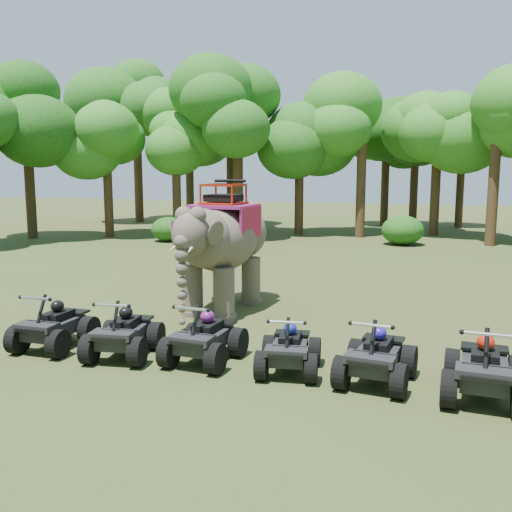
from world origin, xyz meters
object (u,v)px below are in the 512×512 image
object	(u,v)px
atv_1	(124,327)
atv_3	(289,343)
atv_0	(54,320)
atv_2	(204,331)
elephant	(223,246)
atv_4	(377,349)
atv_5	(485,361)

from	to	relation	value
atv_1	atv_3	bearing A→B (deg)	-5.69
atv_0	atv_2	distance (m)	3.59
atv_0	elephant	bearing A→B (deg)	62.41
atv_2	atv_4	distance (m)	3.55
atv_3	atv_5	world-z (taller)	atv_5
atv_0	atv_5	world-z (taller)	atv_5
atv_2	elephant	bearing A→B (deg)	109.52
elephant	atv_1	xyz separation A→B (m)	(-0.57, -4.55, -1.18)
atv_1	atv_0	bearing A→B (deg)	170.50
elephant	atv_1	bearing A→B (deg)	-91.98
elephant	atv_0	xyz separation A→B (m)	(-2.37, -4.50, -1.18)
atv_0	atv_1	bearing A→B (deg)	-1.53
atv_4	atv_5	bearing A→B (deg)	-0.47
atv_4	atv_5	xyz separation A→B (m)	(1.87, -0.23, 0.04)
atv_4	elephant	bearing A→B (deg)	143.06
atv_1	atv_2	size ratio (longest dim) A/B	0.99
elephant	atv_5	size ratio (longest dim) A/B	2.34
atv_5	atv_0	bearing A→B (deg)	-177.53
elephant	atv_3	size ratio (longest dim) A/B	2.71
atv_1	atv_5	distance (m)	7.20
atv_1	atv_5	world-z (taller)	atv_5
atv_0	atv_2	world-z (taller)	atv_2
atv_0	atv_2	xyz separation A→B (m)	(3.59, 0.14, 0.00)
atv_5	atv_1	bearing A→B (deg)	-177.45
atv_3	atv_4	world-z (taller)	atv_4
atv_1	atv_4	bearing A→B (deg)	-7.14
atv_0	atv_3	size ratio (longest dim) A/B	1.10
atv_3	atv_4	bearing A→B (deg)	-10.19
atv_0	atv_2	bearing A→B (deg)	2.41
elephant	atv_1	size ratio (longest dim) A/B	2.48
atv_1	atv_4	size ratio (longest dim) A/B	1.00
atv_0	atv_1	distance (m)	1.80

